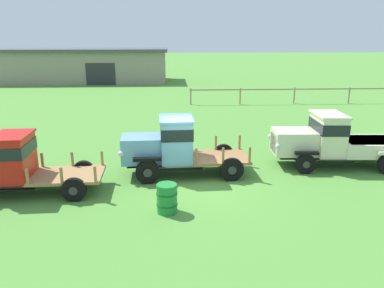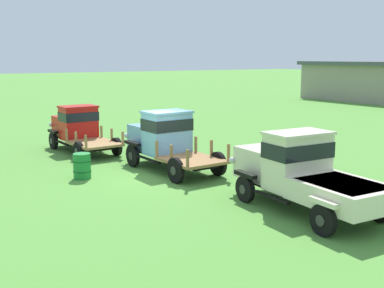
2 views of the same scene
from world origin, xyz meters
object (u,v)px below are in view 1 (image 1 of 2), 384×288
Objects in this scene: vintage_truck_foreground_near at (10,163)px; oil_drum_beside_row at (167,198)px; farm_shed at (80,65)px; vintage_truck_second_in_line at (171,145)px; vintage_truck_midrow_center at (332,140)px.

vintage_truck_foreground_near is 5.56m from oil_drum_beside_row.
vintage_truck_foreground_near is 5.46× the size of oil_drum_beside_row.
vintage_truck_second_in_line is (10.73, -32.33, -0.77)m from farm_shed.
vintage_truck_foreground_near reaches higher than oil_drum_beside_row.
vintage_truck_second_in_line is 3.37m from oil_drum_beside_row.
vintage_truck_foreground_near is 5.60m from vintage_truck_second_in_line.
vintage_truck_foreground_near is (5.34, -33.85, -0.89)m from farm_shed.
farm_shed is at bearing 118.69° from vintage_truck_midrow_center.
farm_shed reaches higher than vintage_truck_foreground_near.
vintage_truck_foreground_near is 12.18m from vintage_truck_midrow_center.
vintage_truck_foreground_near is 1.00× the size of vintage_truck_second_in_line.
vintage_truck_midrow_center reaches higher than vintage_truck_foreground_near.
vintage_truck_second_in_line is 0.93× the size of vintage_truck_midrow_center.
vintage_truck_second_in_line is at bearing -71.64° from farm_shed.
vintage_truck_second_in_line reaches higher than vintage_truck_midrow_center.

